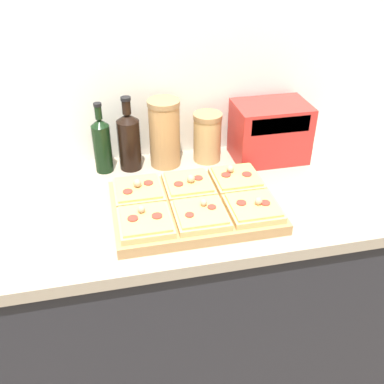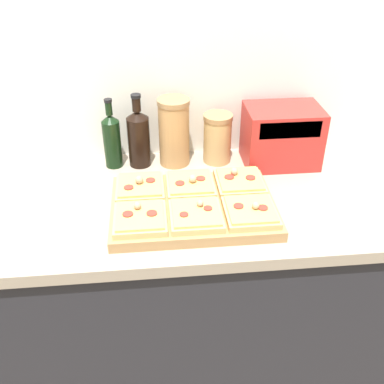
{
  "view_description": "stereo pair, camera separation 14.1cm",
  "coord_description": "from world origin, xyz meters",
  "px_view_note": "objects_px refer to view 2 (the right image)",
  "views": [
    {
      "loc": [
        -0.21,
        -0.9,
        1.73
      ],
      "look_at": [
        0.04,
        0.26,
        0.96
      ],
      "focal_mm": 42.0,
      "sensor_mm": 36.0,
      "label": 1
    },
    {
      "loc": [
        -0.07,
        -0.92,
        1.73
      ],
      "look_at": [
        0.04,
        0.26,
        0.96
      ],
      "focal_mm": 42.0,
      "sensor_mm": 36.0,
      "label": 2
    }
  ],
  "objects_px": {
    "wine_bottle": "(139,137)",
    "grain_jar_short": "(217,138)",
    "grain_jar_tall": "(174,132)",
    "cutting_board": "(193,207)",
    "olive_oil_bottle": "(112,139)",
    "toaster_oven": "(282,136)"
  },
  "relations": [
    {
      "from": "grain_jar_short",
      "to": "olive_oil_bottle",
      "type": "bearing_deg",
      "value": 180.0
    },
    {
      "from": "grain_jar_short",
      "to": "toaster_oven",
      "type": "relative_size",
      "value": 0.63
    },
    {
      "from": "wine_bottle",
      "to": "grain_jar_short",
      "type": "distance_m",
      "value": 0.29
    },
    {
      "from": "grain_jar_short",
      "to": "grain_jar_tall",
      "type": "bearing_deg",
      "value": 180.0
    },
    {
      "from": "cutting_board",
      "to": "toaster_oven",
      "type": "distance_m",
      "value": 0.47
    },
    {
      "from": "grain_jar_tall",
      "to": "toaster_oven",
      "type": "bearing_deg",
      "value": -4.96
    },
    {
      "from": "cutting_board",
      "to": "olive_oil_bottle",
      "type": "height_order",
      "value": "olive_oil_bottle"
    },
    {
      "from": "cutting_board",
      "to": "grain_jar_short",
      "type": "height_order",
      "value": "grain_jar_short"
    },
    {
      "from": "olive_oil_bottle",
      "to": "grain_jar_tall",
      "type": "bearing_deg",
      "value": 0.0
    },
    {
      "from": "olive_oil_bottle",
      "to": "grain_jar_tall",
      "type": "xyz_separation_m",
      "value": [
        0.22,
        0.0,
        0.02
      ]
    },
    {
      "from": "cutting_board",
      "to": "olive_oil_bottle",
      "type": "xyz_separation_m",
      "value": [
        -0.26,
        0.32,
        0.09
      ]
    },
    {
      "from": "olive_oil_bottle",
      "to": "toaster_oven",
      "type": "distance_m",
      "value": 0.62
    },
    {
      "from": "olive_oil_bottle",
      "to": "wine_bottle",
      "type": "height_order",
      "value": "wine_bottle"
    },
    {
      "from": "cutting_board",
      "to": "wine_bottle",
      "type": "relative_size",
      "value": 1.87
    },
    {
      "from": "wine_bottle",
      "to": "grain_jar_short",
      "type": "bearing_deg",
      "value": -0.0
    },
    {
      "from": "wine_bottle",
      "to": "toaster_oven",
      "type": "bearing_deg",
      "value": -3.74
    },
    {
      "from": "wine_bottle",
      "to": "grain_jar_tall",
      "type": "xyz_separation_m",
      "value": [
        0.13,
        -0.0,
        0.01
      ]
    },
    {
      "from": "grain_jar_short",
      "to": "toaster_oven",
      "type": "height_order",
      "value": "toaster_oven"
    },
    {
      "from": "olive_oil_bottle",
      "to": "grain_jar_tall",
      "type": "relative_size",
      "value": 1.04
    },
    {
      "from": "olive_oil_bottle",
      "to": "wine_bottle",
      "type": "xyz_separation_m",
      "value": [
        0.1,
        0.0,
        0.01
      ]
    },
    {
      "from": "wine_bottle",
      "to": "grain_jar_tall",
      "type": "relative_size",
      "value": 1.09
    },
    {
      "from": "cutting_board",
      "to": "olive_oil_bottle",
      "type": "relative_size",
      "value": 1.97
    }
  ]
}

